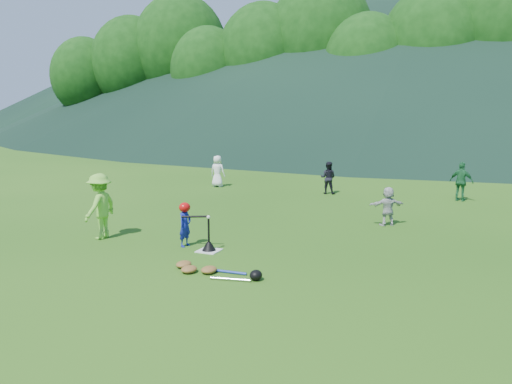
% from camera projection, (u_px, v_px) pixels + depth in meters
% --- Properties ---
extents(ground, '(120.00, 120.00, 0.00)m').
position_uv_depth(ground, '(209.00, 251.00, 10.58)').
color(ground, '#235012').
rests_on(ground, ground).
extents(home_plate, '(0.45, 0.45, 0.02)m').
position_uv_depth(home_plate, '(209.00, 251.00, 10.58)').
color(home_plate, silver).
rests_on(home_plate, ground).
extents(baseball, '(0.08, 0.08, 0.08)m').
position_uv_depth(baseball, '(208.00, 217.00, 10.47)').
color(baseball, white).
rests_on(baseball, batting_tee).
extents(batter_child, '(0.26, 0.37, 0.95)m').
position_uv_depth(batter_child, '(185.00, 225.00, 10.89)').
color(batter_child, navy).
rests_on(batter_child, ground).
extents(adult_coach, '(0.63, 1.02, 1.52)m').
position_uv_depth(adult_coach, '(100.00, 206.00, 11.55)').
color(adult_coach, '#7CD03D').
rests_on(adult_coach, ground).
extents(fielder_a, '(0.61, 0.40, 1.23)m').
position_uv_depth(fielder_a, '(218.00, 171.00, 19.51)').
color(fielder_a, white).
rests_on(fielder_a, ground).
extents(fielder_b, '(0.59, 0.47, 1.16)m').
position_uv_depth(fielder_b, '(328.00, 178.00, 17.84)').
color(fielder_b, black).
rests_on(fielder_b, ground).
extents(fielder_c, '(0.82, 0.52, 1.30)m').
position_uv_depth(fielder_c, '(461.00, 182.00, 16.38)').
color(fielder_c, '#1E6434').
rests_on(fielder_c, ground).
extents(fielder_d, '(0.94, 0.79, 1.02)m').
position_uv_depth(fielder_d, '(388.00, 206.00, 12.88)').
color(fielder_d, '#BABABA').
rests_on(fielder_d, ground).
extents(batting_tee, '(0.30, 0.30, 0.68)m').
position_uv_depth(batting_tee, '(209.00, 245.00, 10.56)').
color(batting_tee, black).
rests_on(batting_tee, home_plate).
extents(batter_gear, '(0.72, 0.30, 0.31)m').
position_uv_depth(batter_gear, '(185.00, 208.00, 10.82)').
color(batter_gear, '#BC0C0C').
rests_on(batter_gear, ground).
extents(equipment_pile, '(1.80, 0.59, 0.19)m').
position_uv_depth(equipment_pile, '(209.00, 270.00, 9.13)').
color(equipment_pile, olive).
rests_on(equipment_pile, ground).
extents(outfield_fence, '(70.07, 0.08, 1.33)m').
position_uv_depth(outfield_fence, '(398.00, 143.00, 35.81)').
color(outfield_fence, gray).
rests_on(outfield_fence, ground).
extents(tree_line, '(70.04, 11.40, 14.82)m').
position_uv_depth(tree_line, '(415.00, 44.00, 39.80)').
color(tree_line, '#382314').
rests_on(tree_line, ground).
extents(distant_hills, '(155.00, 140.00, 32.00)m').
position_uv_depth(distant_hills, '(400.00, 40.00, 85.21)').
color(distant_hills, black).
rests_on(distant_hills, ground).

